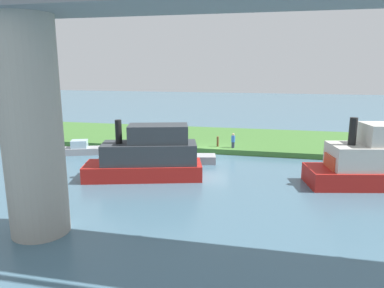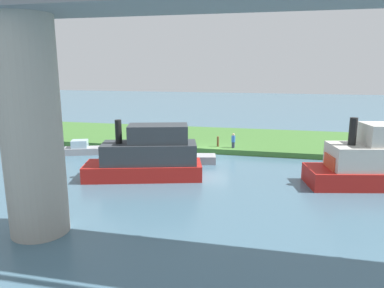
{
  "view_description": "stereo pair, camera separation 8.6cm",
  "coord_description": "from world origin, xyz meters",
  "px_view_note": "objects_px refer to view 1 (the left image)",
  "views": [
    {
      "loc": [
        -4.82,
        31.91,
        8.01
      ],
      "look_at": [
        1.1,
        5.0,
        2.0
      ],
      "focal_mm": 33.32,
      "sensor_mm": 36.0,
      "label": 1
    },
    {
      "loc": [
        -4.9,
        31.89,
        8.01
      ],
      "look_at": [
        1.1,
        5.0,
        2.0
      ],
      "focal_mm": 33.32,
      "sensor_mm": 36.0,
      "label": 2
    }
  ],
  "objects_px": {
    "mooring_post": "(218,142)",
    "motorboat_red": "(189,157)",
    "bridge_pylon": "(32,130)",
    "person_on_bank": "(233,140)",
    "motorboat_white": "(84,149)",
    "skiff_small": "(147,157)",
    "riverboat_paddlewheel": "(382,161)"
  },
  "relations": [
    {
      "from": "bridge_pylon",
      "to": "motorboat_red",
      "type": "distance_m",
      "value": 15.51
    },
    {
      "from": "riverboat_paddlewheel",
      "to": "mooring_post",
      "type": "bearing_deg",
      "value": -31.45
    },
    {
      "from": "skiff_small",
      "to": "motorboat_white",
      "type": "height_order",
      "value": "skiff_small"
    },
    {
      "from": "person_on_bank",
      "to": "motorboat_red",
      "type": "xyz_separation_m",
      "value": [
        3.3,
        4.31,
        -0.69
      ]
    },
    {
      "from": "person_on_bank",
      "to": "mooring_post",
      "type": "distance_m",
      "value": 1.53
    },
    {
      "from": "bridge_pylon",
      "to": "mooring_post",
      "type": "relative_size",
      "value": 10.66
    },
    {
      "from": "mooring_post",
      "to": "motorboat_red",
      "type": "relative_size",
      "value": 0.22
    },
    {
      "from": "person_on_bank",
      "to": "motorboat_white",
      "type": "height_order",
      "value": "person_on_bank"
    },
    {
      "from": "mooring_post",
      "to": "motorboat_white",
      "type": "bearing_deg",
      "value": 16.83
    },
    {
      "from": "skiff_small",
      "to": "mooring_post",
      "type": "bearing_deg",
      "value": -112.29
    },
    {
      "from": "person_on_bank",
      "to": "skiff_small",
      "type": "height_order",
      "value": "skiff_small"
    },
    {
      "from": "motorboat_red",
      "to": "riverboat_paddlewheel",
      "type": "xyz_separation_m",
      "value": [
        -14.14,
        2.99,
        1.24
      ]
    },
    {
      "from": "skiff_small",
      "to": "motorboat_white",
      "type": "xyz_separation_m",
      "value": [
        8.23,
        -5.66,
        -1.13
      ]
    },
    {
      "from": "skiff_small",
      "to": "riverboat_paddlewheel",
      "type": "distance_m",
      "value": 16.25
    },
    {
      "from": "mooring_post",
      "to": "riverboat_paddlewheel",
      "type": "bearing_deg",
      "value": 148.55
    },
    {
      "from": "bridge_pylon",
      "to": "riverboat_paddlewheel",
      "type": "distance_m",
      "value": 21.79
    },
    {
      "from": "bridge_pylon",
      "to": "mooring_post",
      "type": "distance_m",
      "value": 20.12
    },
    {
      "from": "bridge_pylon",
      "to": "mooring_post",
      "type": "height_order",
      "value": "bridge_pylon"
    },
    {
      "from": "bridge_pylon",
      "to": "skiff_small",
      "type": "bearing_deg",
      "value": -103.27
    },
    {
      "from": "mooring_post",
      "to": "riverboat_paddlewheel",
      "type": "xyz_separation_m",
      "value": [
        -12.34,
        7.55,
        0.76
      ]
    },
    {
      "from": "bridge_pylon",
      "to": "motorboat_red",
      "type": "xyz_separation_m",
      "value": [
        -4.24,
        -14.18,
        -4.63
      ]
    },
    {
      "from": "mooring_post",
      "to": "bridge_pylon",
      "type": "bearing_deg",
      "value": 72.13
    },
    {
      "from": "person_on_bank",
      "to": "riverboat_paddlewheel",
      "type": "height_order",
      "value": "riverboat_paddlewheel"
    },
    {
      "from": "skiff_small",
      "to": "motorboat_red",
      "type": "bearing_deg",
      "value": -112.97
    },
    {
      "from": "person_on_bank",
      "to": "skiff_small",
      "type": "xyz_separation_m",
      "value": [
        5.31,
        9.06,
        0.4
      ]
    },
    {
      "from": "motorboat_red",
      "to": "mooring_post",
      "type": "bearing_deg",
      "value": -111.59
    },
    {
      "from": "person_on_bank",
      "to": "riverboat_paddlewheel",
      "type": "xyz_separation_m",
      "value": [
        -10.84,
        7.3,
        0.54
      ]
    },
    {
      "from": "skiff_small",
      "to": "bridge_pylon",
      "type": "bearing_deg",
      "value": 76.73
    },
    {
      "from": "bridge_pylon",
      "to": "person_on_bank",
      "type": "distance_m",
      "value": 20.36
    },
    {
      "from": "bridge_pylon",
      "to": "motorboat_white",
      "type": "bearing_deg",
      "value": -68.32
    },
    {
      "from": "person_on_bank",
      "to": "skiff_small",
      "type": "relative_size",
      "value": 0.16
    },
    {
      "from": "mooring_post",
      "to": "person_on_bank",
      "type": "bearing_deg",
      "value": 170.67
    }
  ]
}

